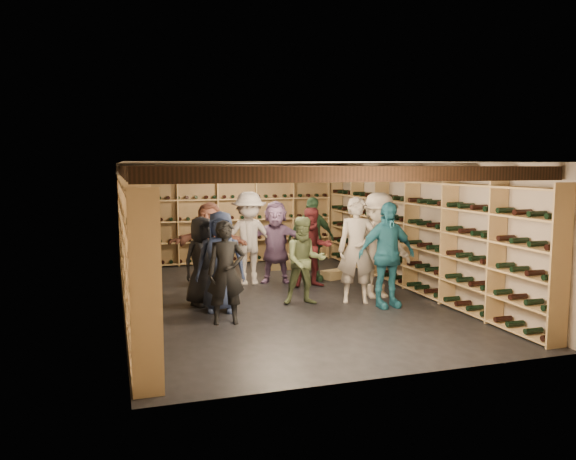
# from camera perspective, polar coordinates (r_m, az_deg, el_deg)

# --- Properties ---
(ground) EXTENTS (8.00, 8.00, 0.00)m
(ground) POSITION_cam_1_polar(r_m,az_deg,el_deg) (10.14, -0.57, -6.88)
(ground) COLOR black
(ground) RESTS_ON ground
(walls) EXTENTS (5.52, 8.02, 2.40)m
(walls) POSITION_cam_1_polar(r_m,az_deg,el_deg) (9.92, -0.58, -0.12)
(walls) COLOR tan
(walls) RESTS_ON ground
(ceiling) EXTENTS (5.50, 8.00, 0.01)m
(ceiling) POSITION_cam_1_polar(r_m,az_deg,el_deg) (9.86, -0.58, 6.82)
(ceiling) COLOR beige
(ceiling) RESTS_ON walls
(ceiling_joists) EXTENTS (5.40, 7.12, 0.18)m
(ceiling_joists) POSITION_cam_1_polar(r_m,az_deg,el_deg) (9.86, -0.58, 6.01)
(ceiling_joists) COLOR black
(ceiling_joists) RESTS_ON ground
(wine_rack_left) EXTENTS (0.32, 7.50, 2.15)m
(wine_rack_left) POSITION_cam_1_polar(r_m,az_deg,el_deg) (9.52, -15.54, -1.41)
(wine_rack_left) COLOR tan
(wine_rack_left) RESTS_ON ground
(wine_rack_right) EXTENTS (0.32, 7.50, 2.15)m
(wine_rack_right) POSITION_cam_1_polar(r_m,az_deg,el_deg) (10.96, 12.39, -0.30)
(wine_rack_right) COLOR tan
(wine_rack_right) RESTS_ON ground
(wine_rack_back) EXTENTS (4.70, 0.30, 2.15)m
(wine_rack_back) POSITION_cam_1_polar(r_m,az_deg,el_deg) (13.63, -5.26, 1.16)
(wine_rack_back) COLOR tan
(wine_rack_back) RESTS_ON ground
(crate_stack_left) EXTENTS (0.59, 0.49, 0.85)m
(crate_stack_left) POSITION_cam_1_polar(r_m,az_deg,el_deg) (11.55, -6.92, -3.10)
(crate_stack_left) COLOR tan
(crate_stack_left) RESTS_ON ground
(crate_stack_right) EXTENTS (0.53, 0.37, 0.34)m
(crate_stack_right) POSITION_cam_1_polar(r_m,az_deg,el_deg) (12.80, -0.92, -3.25)
(crate_stack_right) COLOR tan
(crate_stack_right) RESTS_ON ground
(crate_loose) EXTENTS (0.58, 0.47, 0.17)m
(crate_loose) POSITION_cam_1_polar(r_m,az_deg,el_deg) (11.82, 4.75, -4.53)
(crate_loose) COLOR tan
(crate_loose) RESTS_ON ground
(person_0) EXTENTS (0.87, 0.74, 1.51)m
(person_0) POSITION_cam_1_polar(r_m,az_deg,el_deg) (9.59, -8.67, -3.13)
(person_0) COLOR black
(person_0) RESTS_ON ground
(person_1) EXTENTS (0.60, 0.43, 1.55)m
(person_1) POSITION_cam_1_polar(r_m,az_deg,el_deg) (8.41, -6.31, -4.33)
(person_1) COLOR black
(person_1) RESTS_ON ground
(person_2) EXTENTS (0.81, 0.67, 1.50)m
(person_2) POSITION_cam_1_polar(r_m,az_deg,el_deg) (9.52, 1.71, -3.15)
(person_2) COLOR #4F5B37
(person_2) RESTS_ON ground
(person_3) EXTENTS (1.24, 0.74, 1.88)m
(person_3) POSITION_cam_1_polar(r_m,az_deg,el_deg) (10.12, 9.16, -1.56)
(person_3) COLOR #C3B29B
(person_3) RESTS_ON ground
(person_4) EXTENTS (1.05, 0.48, 1.77)m
(person_4) POSITION_cam_1_polar(r_m,az_deg,el_deg) (9.47, 9.99, -2.49)
(person_4) COLOR #21657A
(person_4) RESTS_ON ground
(person_5) EXTENTS (1.61, 1.09, 1.67)m
(person_5) POSITION_cam_1_polar(r_m,az_deg,el_deg) (10.86, -7.99, -1.55)
(person_5) COLOR brown
(person_5) RESTS_ON ground
(person_6) EXTENTS (0.92, 0.73, 1.64)m
(person_6) POSITION_cam_1_polar(r_m,az_deg,el_deg) (9.12, -6.85, -3.19)
(person_6) COLOR #1C2642
(person_6) RESTS_ON ground
(person_7) EXTENTS (0.78, 0.65, 1.82)m
(person_7) POSITION_cam_1_polar(r_m,az_deg,el_deg) (9.70, 7.02, -2.05)
(person_7) COLOR gray
(person_7) RESTS_ON ground
(person_8) EXTENTS (0.77, 0.61, 1.55)m
(person_8) POSITION_cam_1_polar(r_m,az_deg,el_deg) (10.88, 2.58, -1.80)
(person_8) COLOR #4D1619
(person_8) RESTS_ON ground
(person_9) EXTENTS (1.25, 0.80, 1.84)m
(person_9) POSITION_cam_1_polar(r_m,az_deg,el_deg) (11.13, -3.98, -0.86)
(person_9) COLOR #A09791
(person_9) RESTS_ON ground
(person_10) EXTENTS (1.02, 0.46, 1.72)m
(person_10) POSITION_cam_1_polar(r_m,az_deg,el_deg) (11.51, 2.38, -0.91)
(person_10) COLOR #26462A
(person_10) RESTS_ON ground
(person_11) EXTENTS (1.61, 0.97, 1.65)m
(person_11) POSITION_cam_1_polar(r_m,az_deg,el_deg) (11.28, -1.26, -1.22)
(person_11) COLOR slate
(person_11) RESTS_ON ground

